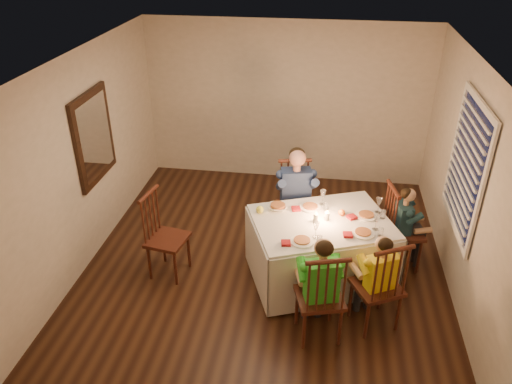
# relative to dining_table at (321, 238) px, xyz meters

# --- Properties ---
(ground) EXTENTS (5.00, 5.00, 0.00)m
(ground) POSITION_rel_dining_table_xyz_m (-0.68, 0.18, -0.59)
(ground) COLOR black
(ground) RESTS_ON ground
(wall_left) EXTENTS (0.02, 5.00, 2.60)m
(wall_left) POSITION_rel_dining_table_xyz_m (-2.93, 0.18, 0.71)
(wall_left) COLOR beige
(wall_left) RESTS_ON ground
(wall_right) EXTENTS (0.02, 5.00, 2.60)m
(wall_right) POSITION_rel_dining_table_xyz_m (1.57, 0.18, 0.71)
(wall_right) COLOR beige
(wall_right) RESTS_ON ground
(wall_back) EXTENTS (4.50, 0.02, 2.60)m
(wall_back) POSITION_rel_dining_table_xyz_m (-0.68, 2.68, 0.71)
(wall_back) COLOR beige
(wall_back) RESTS_ON ground
(ceiling) EXTENTS (5.00, 5.00, 0.00)m
(ceiling) POSITION_rel_dining_table_xyz_m (-0.68, 0.18, 2.01)
(ceiling) COLOR white
(ceiling) RESTS_ON wall_back
(dining_table) EXTENTS (1.90, 1.65, 0.80)m
(dining_table) POSITION_rel_dining_table_xyz_m (0.00, 0.00, 0.00)
(dining_table) COLOR silver
(dining_table) RESTS_ON ground
(chair_adult) EXTENTS (0.55, 0.53, 1.13)m
(chair_adult) POSITION_rel_dining_table_xyz_m (-0.36, 0.79, -0.59)
(chair_adult) COLOR #34180E
(chair_adult) RESTS_ON ground
(chair_near_left) EXTENTS (0.57, 0.55, 1.13)m
(chair_near_left) POSITION_rel_dining_table_xyz_m (0.02, -0.96, -0.59)
(chair_near_left) COLOR #34180E
(chair_near_left) RESTS_ON ground
(chair_near_right) EXTENTS (0.62, 0.61, 1.13)m
(chair_near_right) POSITION_rel_dining_table_xyz_m (0.62, -0.70, -0.59)
(chair_near_right) COLOR #34180E
(chair_near_right) RESTS_ON ground
(chair_end) EXTENTS (0.53, 0.55, 1.13)m
(chair_end) POSITION_rel_dining_table_xyz_m (1.01, 0.42, -0.59)
(chair_end) COLOR #34180E
(chair_end) RESTS_ON ground
(chair_extra) EXTENTS (0.51, 0.53, 1.12)m
(chair_extra) POSITION_rel_dining_table_xyz_m (-1.83, -0.17, -0.59)
(chair_extra) COLOR #34180E
(chair_extra) RESTS_ON ground
(adult) EXTENTS (0.61, 0.57, 1.36)m
(adult) POSITION_rel_dining_table_xyz_m (-0.36, 0.79, -0.59)
(adult) COLOR navy
(adult) RESTS_ON ground
(child_green) EXTENTS (0.54, 0.51, 1.23)m
(child_green) POSITION_rel_dining_table_xyz_m (0.02, -0.96, -0.59)
(child_green) COLOR green
(child_green) RESTS_ON ground
(child_yellow) EXTENTS (0.51, 0.50, 1.14)m
(child_yellow) POSITION_rel_dining_table_xyz_m (0.62, -0.70, -0.59)
(child_yellow) COLOR yellow
(child_yellow) RESTS_ON ground
(child_teal) EXTENTS (0.42, 0.44, 1.11)m
(child_teal) POSITION_rel_dining_table_xyz_m (1.01, 0.42, -0.59)
(child_teal) COLOR #193640
(child_teal) RESTS_ON ground
(setting_adult) EXTENTS (0.34, 0.34, 0.02)m
(setting_adult) POSITION_rel_dining_table_xyz_m (-0.15, 0.26, 0.25)
(setting_adult) COLOR white
(setting_adult) RESTS_ON dining_table
(setting_green) EXTENTS (0.34, 0.34, 0.02)m
(setting_green) POSITION_rel_dining_table_xyz_m (-0.20, -0.47, 0.25)
(setting_green) COLOR white
(setting_green) RESTS_ON dining_table
(setting_yellow) EXTENTS (0.34, 0.34, 0.02)m
(setting_yellow) POSITION_rel_dining_table_xyz_m (0.46, -0.21, 0.25)
(setting_yellow) COLOR white
(setting_yellow) RESTS_ON dining_table
(setting_teal) EXTENTS (0.34, 0.34, 0.02)m
(setting_teal) POSITION_rel_dining_table_xyz_m (0.51, 0.17, 0.25)
(setting_teal) COLOR white
(setting_teal) RESTS_ON dining_table
(candle_left) EXTENTS (0.06, 0.06, 0.10)m
(candle_left) POSITION_rel_dining_table_xyz_m (-0.08, -0.03, 0.29)
(candle_left) COLOR silver
(candle_left) RESTS_ON dining_table
(candle_right) EXTENTS (0.06, 0.06, 0.10)m
(candle_right) POSITION_rel_dining_table_xyz_m (0.05, 0.02, 0.29)
(candle_right) COLOR silver
(candle_right) RESTS_ON dining_table
(squash) EXTENTS (0.09, 0.09, 0.09)m
(squash) POSITION_rel_dining_table_xyz_m (-0.74, 0.07, 0.28)
(squash) COLOR yellow
(squash) RESTS_ON dining_table
(orange_fruit) EXTENTS (0.08, 0.08, 0.08)m
(orange_fruit) POSITION_rel_dining_table_xyz_m (0.22, 0.15, 0.28)
(orange_fruit) COLOR orange
(orange_fruit) RESTS_ON dining_table
(serving_bowl) EXTENTS (0.24, 0.24, 0.06)m
(serving_bowl) POSITION_rel_dining_table_xyz_m (-0.54, 0.18, 0.27)
(serving_bowl) COLOR white
(serving_bowl) RESTS_ON dining_table
(wall_mirror) EXTENTS (0.06, 0.95, 1.15)m
(wall_mirror) POSITION_rel_dining_table_xyz_m (-2.90, 0.48, 0.91)
(wall_mirror) COLOR black
(wall_mirror) RESTS_ON wall_left
(window_blinds) EXTENTS (0.07, 1.34, 1.54)m
(window_blinds) POSITION_rel_dining_table_xyz_m (1.52, 0.28, 0.91)
(window_blinds) COLOR black
(window_blinds) RESTS_ON wall_right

